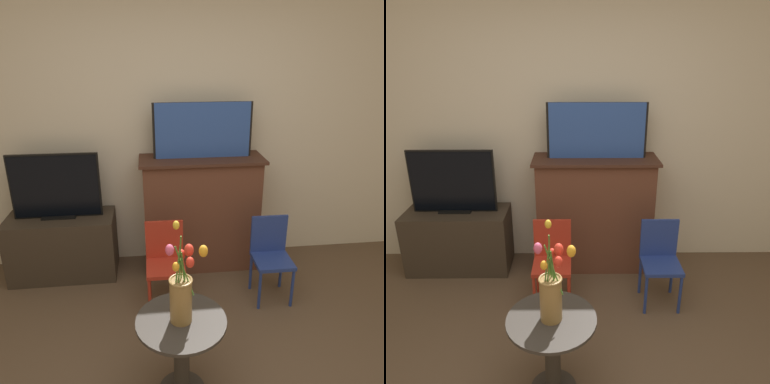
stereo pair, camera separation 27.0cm
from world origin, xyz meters
The scene contains 9 objects.
wall_back centered at (0.00, 2.13, 1.35)m, with size 8.00×0.06×2.70m.
fireplace_mantel centered at (0.20, 1.91, 0.54)m, with size 1.09×0.42×1.06m.
painting centered at (0.21, 1.91, 1.30)m, with size 0.86×0.03×0.47m.
tv_stand centered at (-1.06, 1.87, 0.29)m, with size 0.93×0.42×0.57m.
tv_monitor centered at (-1.06, 1.87, 0.85)m, with size 0.75×0.12×0.57m.
chair_red centered at (-0.16, 1.36, 0.40)m, with size 0.30×0.30×0.69m.
chair_blue centered at (0.70, 1.36, 0.40)m, with size 0.30×0.30×0.69m.
side_table centered at (-0.11, 0.47, 0.35)m, with size 0.51×0.51×0.54m.
vase_tulips centered at (-0.11, 0.47, 0.73)m, with size 0.22×0.20×0.56m.
Camera 2 is at (0.02, -1.23, 1.96)m, focal length 35.00 mm.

